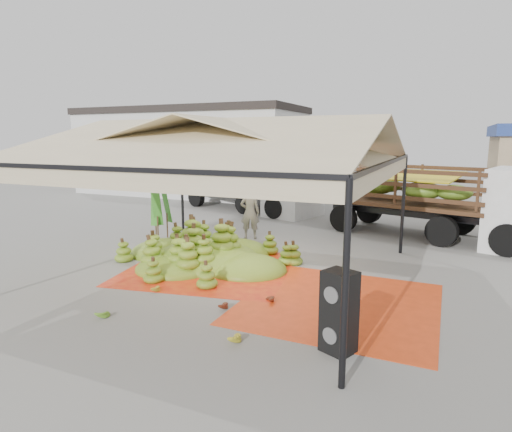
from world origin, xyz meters
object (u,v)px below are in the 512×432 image
at_px(speaker_stack, 339,312).
at_px(truck_right, 445,194).
at_px(truck_left, 255,180).
at_px(banana_heap, 206,242).
at_px(vendor, 250,212).

height_order(speaker_stack, truck_right, truck_right).
relative_size(truck_left, truck_right, 0.95).
bearing_deg(banana_heap, vendor, 91.56).
height_order(vendor, truck_right, truck_right).
bearing_deg(truck_right, vendor, -140.68).
height_order(banana_heap, truck_right, truck_right).
bearing_deg(speaker_stack, truck_right, 105.32).
height_order(banana_heap, vendor, vendor).
distance_m(speaker_stack, vendor, 8.36).
bearing_deg(speaker_stack, truck_left, 143.64).
xyz_separation_m(banana_heap, speaker_stack, (4.71, -3.64, 0.11)).
distance_m(truck_left, truck_right, 9.02).
distance_m(vendor, truck_left, 6.09).
relative_size(banana_heap, truck_right, 0.69).
relative_size(vendor, truck_right, 0.24).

